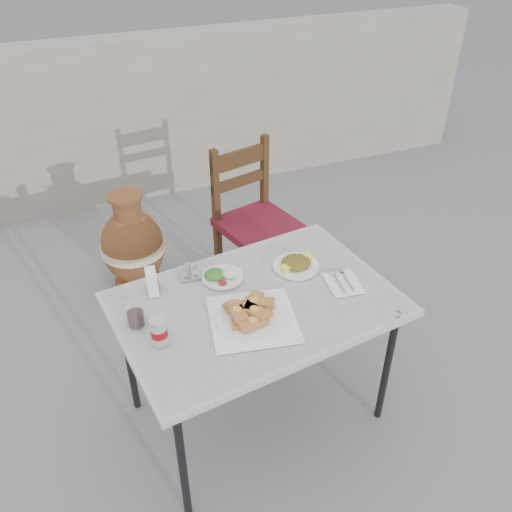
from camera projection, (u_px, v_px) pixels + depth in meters
name	position (u px, v px, depth m)	size (l,w,h in m)	color
ground	(234.00, 436.00, 2.49)	(80.00, 80.00, 0.00)	slate
cafe_table	(257.00, 310.00, 2.24)	(1.21, 0.90, 0.68)	black
pide_plate	(253.00, 314.00, 2.10)	(0.39, 0.39, 0.07)	white
salad_rice_plate	(222.00, 275.00, 2.33)	(0.18, 0.18, 0.05)	white
salad_chopped_plate	(296.00, 264.00, 2.40)	(0.21, 0.21, 0.04)	white
soda_can	(159.00, 331.00, 1.98)	(0.06, 0.06, 0.11)	silver
cola_glass	(135.00, 316.00, 2.07)	(0.07, 0.07, 0.10)	white
napkin_holder	(152.00, 282.00, 2.23)	(0.06, 0.09, 0.10)	white
condiment_caddy	(190.00, 273.00, 2.33)	(0.09, 0.08, 0.06)	#BBBBC2
cutlery_napkin	(342.00, 281.00, 2.32)	(0.16, 0.20, 0.01)	white
chair	(254.00, 220.00, 3.14)	(0.49, 0.49, 0.91)	#341F0E
terracotta_urn	(133.00, 247.00, 3.21)	(0.38, 0.38, 0.66)	brown
back_wall	(117.00, 123.00, 4.04)	(6.00, 0.25, 1.20)	#A19886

